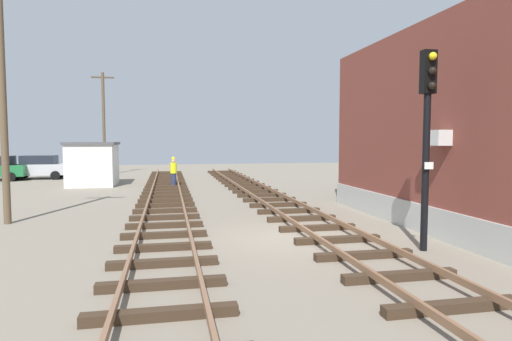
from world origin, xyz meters
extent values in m
plane|color=slate|center=(0.00, 0.00, 0.00)|extent=(80.00, 80.00, 0.00)
cube|color=#38281C|center=(1.14, -5.85, 0.09)|extent=(2.50, 0.24, 0.18)
cube|color=#38281C|center=(1.14, -4.18, 0.09)|extent=(2.50, 0.24, 0.18)
cube|color=#38281C|center=(1.14, -2.51, 0.09)|extent=(2.50, 0.24, 0.18)
cube|color=#38281C|center=(1.14, -0.84, 0.09)|extent=(2.50, 0.24, 0.18)
cube|color=#38281C|center=(1.14, 0.84, 0.09)|extent=(2.50, 0.24, 0.18)
cube|color=#38281C|center=(1.14, 2.51, 0.09)|extent=(2.50, 0.24, 0.18)
cube|color=#38281C|center=(1.14, 4.18, 0.09)|extent=(2.50, 0.24, 0.18)
cube|color=#38281C|center=(1.14, 5.85, 0.09)|extent=(2.50, 0.24, 0.18)
cube|color=#38281C|center=(1.14, 7.52, 0.09)|extent=(2.50, 0.24, 0.18)
cube|color=#38281C|center=(1.14, 9.19, 0.09)|extent=(2.50, 0.24, 0.18)
cube|color=#38281C|center=(1.14, 10.87, 0.09)|extent=(2.50, 0.24, 0.18)
cube|color=#38281C|center=(1.14, 12.54, 0.09)|extent=(2.50, 0.24, 0.18)
cube|color=#38281C|center=(1.14, 14.21, 0.09)|extent=(2.50, 0.24, 0.18)
cube|color=#38281C|center=(1.14, 15.88, 0.09)|extent=(2.50, 0.24, 0.18)
cube|color=#38281C|center=(1.14, 17.55, 0.09)|extent=(2.50, 0.24, 0.18)
cube|color=#38281C|center=(1.14, 19.23, 0.09)|extent=(2.50, 0.24, 0.18)
cube|color=#38281C|center=(1.14, 20.90, 0.09)|extent=(2.50, 0.24, 0.18)
cube|color=#38281C|center=(1.14, 22.57, 0.09)|extent=(2.50, 0.24, 0.18)
cube|color=#38281C|center=(1.14, 24.24, 0.09)|extent=(2.50, 0.24, 0.18)
cube|color=#38281C|center=(1.14, 25.91, 0.09)|extent=(2.50, 0.24, 0.18)
cube|color=brown|center=(0.42, 0.00, 0.25)|extent=(0.08, 53.50, 0.14)
cube|color=brown|center=(1.86, 0.00, 0.25)|extent=(0.08, 53.50, 0.14)
cube|color=#38281C|center=(-3.65, -5.20, 0.09)|extent=(2.50, 0.24, 0.18)
cube|color=#38281C|center=(-3.65, -3.72, 0.09)|extent=(2.50, 0.24, 0.18)
cube|color=#38281C|center=(-3.65, -2.23, 0.09)|extent=(2.50, 0.24, 0.18)
cube|color=#38281C|center=(-3.65, -0.74, 0.09)|extent=(2.50, 0.24, 0.18)
cube|color=#38281C|center=(-3.65, 0.74, 0.09)|extent=(2.50, 0.24, 0.18)
cube|color=#38281C|center=(-3.65, 2.23, 0.09)|extent=(2.50, 0.24, 0.18)
cube|color=#38281C|center=(-3.65, 3.72, 0.09)|extent=(2.50, 0.24, 0.18)
cube|color=#38281C|center=(-3.65, 5.20, 0.09)|extent=(2.50, 0.24, 0.18)
cube|color=#38281C|center=(-3.65, 6.69, 0.09)|extent=(2.50, 0.24, 0.18)
cube|color=#38281C|center=(-3.65, 8.17, 0.09)|extent=(2.50, 0.24, 0.18)
cube|color=#38281C|center=(-3.65, 9.66, 0.09)|extent=(2.50, 0.24, 0.18)
cube|color=#38281C|center=(-3.65, 11.15, 0.09)|extent=(2.50, 0.24, 0.18)
cube|color=#38281C|center=(-3.65, 12.63, 0.09)|extent=(2.50, 0.24, 0.18)
cube|color=#38281C|center=(-3.65, 14.12, 0.09)|extent=(2.50, 0.24, 0.18)
cube|color=#38281C|center=(-3.65, 15.60, 0.09)|extent=(2.50, 0.24, 0.18)
cube|color=#38281C|center=(-3.65, 17.09, 0.09)|extent=(2.50, 0.24, 0.18)
cube|color=#38281C|center=(-3.65, 18.58, 0.09)|extent=(2.50, 0.24, 0.18)
cube|color=#38281C|center=(-3.65, 20.06, 0.09)|extent=(2.50, 0.24, 0.18)
cube|color=#38281C|center=(-3.65, 21.55, 0.09)|extent=(2.50, 0.24, 0.18)
cube|color=#38281C|center=(-3.65, 23.03, 0.09)|extent=(2.50, 0.24, 0.18)
cube|color=#38281C|center=(-3.65, 24.52, 0.09)|extent=(2.50, 0.24, 0.18)
cube|color=#38281C|center=(-3.65, 26.01, 0.09)|extent=(2.50, 0.24, 0.18)
cube|color=brown|center=(-4.37, 0.00, 0.25)|extent=(0.08, 53.50, 0.14)
cube|color=brown|center=(-2.93, 0.00, 0.25)|extent=(0.08, 53.50, 0.14)
cylinder|color=black|center=(3.03, -2.09, 2.04)|extent=(0.18, 0.18, 4.07)
cube|color=black|center=(3.03, -2.09, 4.62)|extent=(0.36, 0.24, 1.10)
sphere|color=yellow|center=(3.03, -2.27, 4.99)|extent=(0.20, 0.20, 0.20)
sphere|color=black|center=(3.03, -2.27, 4.62)|extent=(0.20, 0.20, 0.20)
sphere|color=black|center=(3.03, -2.27, 4.25)|extent=(0.20, 0.20, 0.20)
cube|color=white|center=(3.03, -2.23, 2.24)|extent=(0.24, 0.03, 0.18)
cube|color=brown|center=(6.81, 0.62, 3.28)|extent=(5.17, 12.04, 6.57)
cube|color=#B2B2AD|center=(4.20, 0.62, 0.45)|extent=(0.08, 12.04, 0.90)
cube|color=silver|center=(4.01, -1.19, 2.96)|extent=(0.44, 0.60, 0.44)
cube|color=silver|center=(-8.23, 16.99, 1.30)|extent=(2.80, 3.60, 2.60)
cube|color=#4C4C51|center=(-8.23, 16.99, 2.68)|extent=(3.00, 3.80, 0.16)
cube|color=brown|center=(-9.65, 16.99, 1.00)|extent=(0.06, 0.90, 2.00)
cube|color=#B7B7BC|center=(-12.90, 22.43, 0.72)|extent=(4.20, 1.80, 0.80)
cube|color=#1E232D|center=(-12.90, 22.43, 1.44)|extent=(2.31, 1.66, 0.64)
cylinder|color=black|center=(-11.60, 23.33, 0.32)|extent=(0.64, 0.24, 0.64)
cylinder|color=black|center=(-11.60, 21.53, 0.32)|extent=(0.64, 0.24, 0.64)
cylinder|color=black|center=(-14.20, 23.33, 0.32)|extent=(0.64, 0.24, 0.64)
cylinder|color=black|center=(-14.20, 21.53, 0.32)|extent=(0.64, 0.24, 0.64)
cylinder|color=black|center=(-14.30, 22.53, 0.32)|extent=(0.64, 0.24, 0.64)
cylinder|color=black|center=(-14.30, 20.73, 0.32)|extent=(0.64, 0.24, 0.64)
cylinder|color=brown|center=(-8.98, 4.05, 4.29)|extent=(0.24, 0.24, 8.57)
cylinder|color=brown|center=(-8.68, 25.40, 4.20)|extent=(0.24, 0.24, 8.40)
cube|color=#4C3D2D|center=(-8.68, 25.40, 8.00)|extent=(1.80, 0.12, 0.12)
cylinder|color=#262D4C|center=(-3.19, 14.83, 0.42)|extent=(0.32, 0.32, 0.85)
cylinder|color=yellow|center=(-3.19, 14.83, 1.18)|extent=(0.40, 0.40, 0.65)
sphere|color=tan|center=(-3.19, 14.83, 1.62)|extent=(0.24, 0.24, 0.24)
sphere|color=yellow|center=(-3.19, 14.83, 1.76)|extent=(0.22, 0.22, 0.22)
camera|label=1|loc=(-3.50, -12.14, 2.89)|focal=30.33mm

